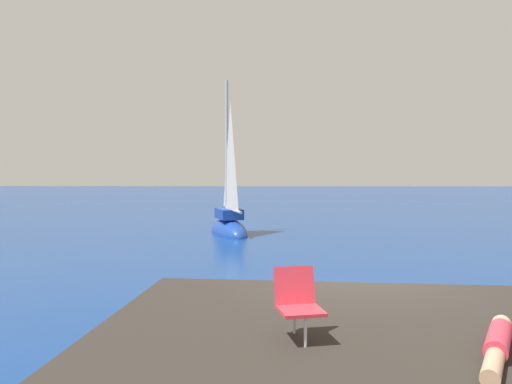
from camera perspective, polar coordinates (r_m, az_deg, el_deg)
ground_plane at (r=9.68m, az=11.19°, el=-13.35°), size 160.00×160.00×0.00m
shore_ledge at (r=6.86m, az=13.46°, el=-17.03°), size 7.32×5.34×0.69m
boulder_seaward at (r=9.08m, az=13.03°, el=-14.43°), size 1.41×1.22×0.83m
boulder_inland at (r=9.20m, az=6.88°, el=-14.16°), size 1.01×0.94×0.50m
sailboat_near at (r=21.13m, az=-3.07°, el=-3.72°), size 2.34×3.92×7.06m
person_sunbather at (r=6.07m, az=25.64°, el=-15.24°), size 0.96×1.61×0.25m
beach_chair at (r=5.97m, az=4.72°, el=-12.04°), size 0.59×0.68×0.80m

